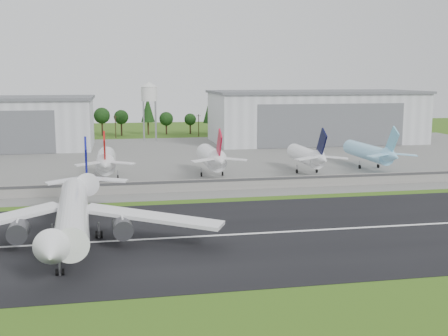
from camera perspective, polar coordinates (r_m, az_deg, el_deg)
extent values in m
plane|color=#2E5714|center=(106.10, 1.39, -8.33)|extent=(600.00, 600.00, 0.00)
cube|color=black|center=(115.45, 0.33, -6.84)|extent=(320.00, 60.00, 0.10)
cube|color=white|center=(115.44, 0.33, -6.81)|extent=(220.00, 1.00, 0.02)
cube|color=slate|center=(222.17, -5.20, 0.95)|extent=(320.00, 150.00, 0.10)
cube|color=gray|center=(158.24, -2.85, -1.79)|extent=(240.00, 0.50, 3.50)
cube|color=#38383A|center=(157.71, -2.83, -1.36)|extent=(240.00, 0.12, 0.70)
cube|color=silver|center=(281.64, 9.23, 5.07)|extent=(100.00, 45.00, 24.00)
cube|color=#595B60|center=(281.02, 9.29, 7.64)|extent=(102.00, 47.00, 1.20)
cube|color=#595B60|center=(260.70, 10.92, 4.27)|extent=(70.00, 0.30, 19.68)
cylinder|color=#99999E|center=(281.98, -8.13, 4.70)|extent=(0.50, 0.50, 20.00)
cylinder|color=#99999E|center=(288.30, -6.99, 4.82)|extent=(0.50, 0.50, 20.00)
cylinder|color=silver|center=(284.40, -7.61, 7.47)|extent=(8.00, 8.00, 7.00)
cone|color=silver|center=(284.29, -7.63, 8.42)|extent=(8.40, 8.40, 2.40)
cylinder|color=white|center=(112.17, -15.10, -4.40)|extent=(8.28, 44.26, 5.80)
cone|color=white|center=(88.32, -17.17, -8.20)|extent=(6.13, 6.32, 5.80)
cone|color=white|center=(137.67, -13.73, -1.32)|extent=(6.01, 9.30, 5.51)
cube|color=navy|center=(136.32, -13.84, 0.83)|extent=(1.04, 9.55, 11.13)
cube|color=white|center=(109.43, -7.38, -4.92)|extent=(27.71, 16.71, 2.65)
cylinder|color=#333338|center=(108.51, -10.28, -5.99)|extent=(4.11, 5.71, 3.80)
cube|color=white|center=(136.66, -11.68, -1.16)|extent=(9.52, 5.39, 0.98)
cylinder|color=#333338|center=(111.08, -20.17, -6.06)|extent=(4.11, 5.71, 3.80)
cube|color=white|center=(137.74, -15.83, -1.24)|extent=(9.55, 6.24, 0.98)
cube|color=#99999E|center=(109.48, -15.27, -7.18)|extent=(11.68, 30.52, 3.20)
cylinder|color=black|center=(117.04, -17.01, -6.62)|extent=(0.48, 1.52, 1.50)
imported|color=#B0E51B|center=(106.88, -16.97, -8.14)|extent=(5.42, 2.52, 1.50)
cylinder|color=silver|center=(180.72, -11.89, 0.76)|extent=(5.89, 24.00, 5.89)
cone|color=silver|center=(165.25, -11.98, 0.32)|extent=(5.60, 7.00, 5.60)
cube|color=#A80F0C|center=(165.08, -12.03, 2.00)|extent=(0.45, 8.59, 10.02)
cylinder|color=#99999E|center=(179.55, -12.97, -0.77)|extent=(0.32, 0.32, 3.00)
cylinder|color=#99999E|center=(179.41, -10.73, -0.70)|extent=(0.32, 0.32, 3.00)
cylinder|color=black|center=(179.67, -12.96, -0.99)|extent=(0.40, 1.40, 1.40)
cylinder|color=white|center=(183.16, -1.34, 1.11)|extent=(6.13, 24.00, 6.13)
cone|color=white|center=(167.91, -0.46, 0.71)|extent=(5.82, 7.00, 5.82)
cube|color=#B40D2B|center=(167.75, -0.49, 2.35)|extent=(0.45, 8.59, 10.02)
cylinder|color=#99999E|center=(181.37, -2.32, -0.44)|extent=(0.32, 0.32, 3.00)
cylinder|color=#99999E|center=(182.53, -0.15, -0.37)|extent=(0.32, 0.32, 3.00)
cylinder|color=black|center=(181.49, -2.32, -0.65)|extent=(0.40, 1.40, 1.40)
cylinder|color=white|center=(191.18, 8.25, 1.26)|extent=(5.43, 24.00, 5.43)
cone|color=white|center=(176.62, 9.90, 0.88)|extent=(5.16, 7.00, 5.16)
cube|color=black|center=(176.46, 9.88, 2.45)|extent=(0.45, 8.59, 10.02)
cylinder|color=#99999E|center=(188.82, 7.41, -0.12)|extent=(0.32, 0.32, 3.00)
cylinder|color=#99999E|center=(191.12, 9.41, -0.05)|extent=(0.32, 0.32, 3.00)
cylinder|color=black|center=(188.94, 7.41, -0.33)|extent=(0.40, 1.40, 1.40)
cylinder|color=#93D8FF|center=(205.07, 14.33, 1.60)|extent=(5.42, 30.00, 5.42)
cone|color=#93D8FF|center=(188.53, 16.72, 1.15)|extent=(5.15, 7.00, 5.15)
cube|color=#68B6D6|center=(188.38, 16.72, 2.62)|extent=(0.45, 8.59, 10.02)
cylinder|color=#99999E|center=(202.40, 13.62, 0.33)|extent=(0.32, 0.32, 3.00)
cylinder|color=#99999E|center=(205.39, 15.40, 0.38)|extent=(0.32, 0.32, 3.00)
cylinder|color=black|center=(202.51, 13.62, 0.13)|extent=(0.40, 1.40, 1.40)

